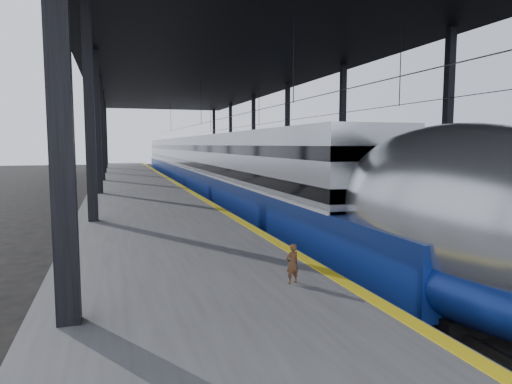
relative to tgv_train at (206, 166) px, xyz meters
name	(u,v)px	position (x,y,z in m)	size (l,w,h in m)	color
ground	(293,270)	(-2.00, -23.15, -2.05)	(160.00, 160.00, 0.00)	black
platform	(137,192)	(-5.50, -3.15, -1.55)	(6.00, 80.00, 1.00)	#4C4C4F
yellow_strip	(178,184)	(-2.70, -3.15, -1.04)	(0.30, 80.00, 0.01)	yellow
rails	(248,194)	(2.50, -3.15, -1.97)	(6.52, 80.00, 0.16)	slate
canopy	(212,69)	(-0.10, -3.15, 7.07)	(18.00, 75.00, 9.47)	black
tgv_train	(206,166)	(0.00, 0.00, 0.00)	(3.06, 65.20, 4.38)	#AFB1B6
second_train	(229,162)	(5.00, 12.65, -0.11)	(2.78, 56.05, 3.83)	navy
child	(292,264)	(-3.72, -27.31, -0.65)	(0.29, 0.19, 0.80)	#4C2D19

